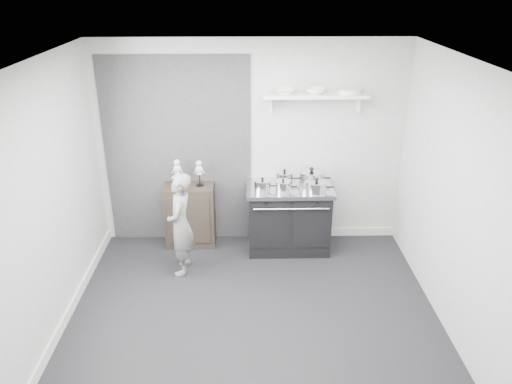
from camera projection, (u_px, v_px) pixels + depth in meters
ground at (253, 316)px, 5.40m from camera, size 4.00×4.00×0.00m
room_shell at (243, 170)px, 4.87m from camera, size 4.02×3.62×2.71m
wall_shelf at (316, 96)px, 6.13m from camera, size 1.30×0.26×0.24m
stove at (289, 217)px, 6.57m from camera, size 1.11×0.69×0.89m
side_cabinet at (190, 215)px, 6.68m from camera, size 0.66×0.38×0.85m
child at (181, 224)px, 5.96m from camera, size 0.34×0.49×1.29m
pot_front_left at (262, 185)px, 6.25m from camera, size 0.30×0.21×0.18m
pot_back_left at (284, 178)px, 6.45m from camera, size 0.31×0.23×0.20m
pot_back_right at (311, 177)px, 6.44m from camera, size 0.41×0.32×0.23m
pot_front_right at (316, 187)px, 6.21m from camera, size 0.35×0.27×0.19m
pot_front_center at (283, 186)px, 6.22m from camera, size 0.28×0.19×0.17m
skeleton_full at (178, 171)px, 6.42m from camera, size 0.12×0.08×0.42m
skeleton_torso at (199, 171)px, 6.43m from camera, size 0.11×0.07×0.40m
bowl_large at (284, 91)px, 6.09m from camera, size 0.28×0.28×0.07m
bowl_small at (315, 91)px, 6.10m from camera, size 0.24×0.24×0.07m
plate_stack at (350, 91)px, 6.11m from camera, size 0.29×0.29×0.06m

